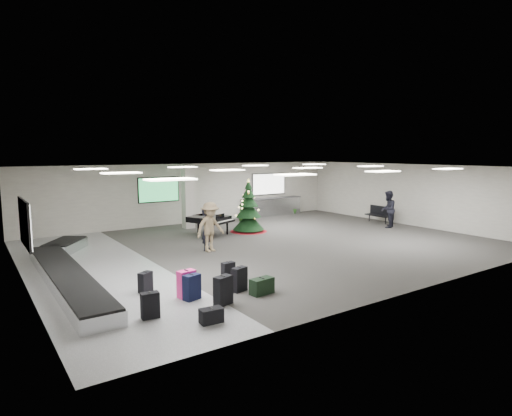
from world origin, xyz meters
TOP-DOWN VIEW (x-y plane):
  - ground at (0.00, 0.00)m, footprint 18.00×18.00m
  - room_envelope at (-0.38, 0.67)m, footprint 18.02×14.02m
  - baggage_carousel at (-7.84, -0.08)m, footprint 2.28×9.71m
  - service_counter at (5.00, 6.65)m, footprint 4.05×0.65m
  - suitcase_0 at (-5.06, -4.93)m, footprint 0.52×0.38m
  - suitcase_1 at (-4.17, -4.28)m, footprint 0.48×0.34m
  - pink_suitcase at (-5.59, -3.91)m, footprint 0.50×0.33m
  - suitcase_3 at (-3.96, -3.31)m, footprint 0.40×0.24m
  - navy_suitcase at (-5.56, -4.17)m, footprint 0.49×0.37m
  - suitcase_5 at (-6.91, -4.76)m, footprint 0.43×0.27m
  - green_duffel at (-3.79, -4.81)m, footprint 0.69×0.40m
  - suitcase_8 at (-6.34, -2.90)m, footprint 0.44×0.37m
  - black_duffel at (-5.87, -5.79)m, footprint 0.54×0.33m
  - christmas_tree at (0.98, 3.08)m, footprint 1.80×1.80m
  - grand_piano at (-1.00, 3.32)m, footprint 1.99×2.21m
  - bench at (8.30, 1.29)m, footprint 0.53×1.45m
  - traveler_a at (-2.56, 0.65)m, footprint 0.71×0.71m
  - traveler_b at (-2.55, 0.40)m, footprint 1.33×0.89m
  - traveler_bench at (7.42, -0.01)m, footprint 1.14×1.06m
  - potted_plant_left at (2.34, 5.88)m, footprint 0.55×0.59m
  - potted_plant_right at (6.57, 6.50)m, footprint 0.62×0.62m

SIDE VIEW (x-z plane):
  - ground at x=0.00m, z-range 0.00..0.00m
  - black_duffel at x=-5.87m, z-range -0.01..0.35m
  - baggage_carousel at x=-7.84m, z-range 0.00..0.43m
  - green_duffel at x=-3.79m, z-range -0.01..0.45m
  - suitcase_8 at x=-6.34m, z-range -0.01..0.57m
  - suitcase_3 at x=-3.96m, z-range -0.01..0.59m
  - suitcase_5 at x=-6.91m, z-range -0.01..0.62m
  - navy_suitcase at x=-5.56m, z-range -0.01..0.68m
  - suitcase_1 at x=-4.17m, z-range -0.01..0.68m
  - pink_suitcase at x=-5.59m, z-range -0.01..0.73m
  - suitcase_0 at x=-5.06m, z-range -0.01..0.74m
  - potted_plant_right at x=6.57m, z-range 0.00..0.78m
  - potted_plant_left at x=2.34m, z-range 0.00..0.85m
  - bench at x=8.30m, z-range 0.06..0.96m
  - service_counter at x=5.00m, z-range 0.01..1.09m
  - grand_piano at x=-1.00m, z-range 0.22..1.25m
  - traveler_a at x=-2.56m, z-range 0.00..1.65m
  - christmas_tree at x=0.98m, z-range -0.41..2.16m
  - traveler_bench at x=7.42m, z-range 0.00..1.88m
  - traveler_b at x=-2.55m, z-range 0.00..1.92m
  - room_envelope at x=-0.38m, z-range 0.73..3.94m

